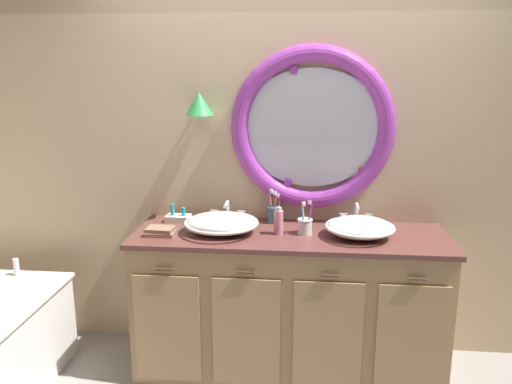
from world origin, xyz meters
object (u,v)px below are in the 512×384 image
object	(u,v)px
sink_basin_right	(360,227)
folded_hand_towel	(160,231)
toothbrush_holder_left	(274,213)
soap_dispenser	(279,222)
sink_basin_left	(221,223)
toiletry_basket	(178,218)
toothbrush_holder_right	(305,225)

from	to	relation	value
sink_basin_right	folded_hand_towel	xyz separation A→B (m)	(-1.16, -0.07, -0.04)
toothbrush_holder_left	soap_dispenser	size ratio (longest dim) A/B	1.24
sink_basin_left	toiletry_basket	xyz separation A→B (m)	(-0.31, 0.20, -0.03)
sink_basin_right	toothbrush_holder_right	bearing A→B (deg)	174.86
soap_dispenser	toiletry_basket	bearing A→B (deg)	163.93
soap_dispenser	folded_hand_towel	bearing A→B (deg)	-173.01
folded_hand_towel	toiletry_basket	xyz separation A→B (m)	(0.04, 0.27, 0.00)
toothbrush_holder_left	toiletry_basket	bearing A→B (deg)	-176.34
sink_basin_right	toothbrush_holder_left	world-z (taller)	toothbrush_holder_left
sink_basin_right	soap_dispenser	xyz separation A→B (m)	(-0.47, 0.01, 0.02)
sink_basin_left	toothbrush_holder_left	distance (m)	0.38
sink_basin_left	toothbrush_holder_right	xyz separation A→B (m)	(0.49, 0.03, -0.01)
sink_basin_left	toothbrush_holder_right	world-z (taller)	toothbrush_holder_right
sink_basin_left	sink_basin_right	bearing A→B (deg)	0.00
soap_dispenser	folded_hand_towel	world-z (taller)	soap_dispenser
toiletry_basket	soap_dispenser	bearing A→B (deg)	-16.07
sink_basin_left	toothbrush_holder_right	size ratio (longest dim) A/B	2.16
sink_basin_left	folded_hand_towel	world-z (taller)	sink_basin_left
folded_hand_towel	toiletry_basket	size ratio (longest dim) A/B	1.10
sink_basin_right	soap_dispenser	size ratio (longest dim) A/B	2.35
toothbrush_holder_right	folded_hand_towel	distance (m)	0.85
folded_hand_towel	sink_basin_right	bearing A→B (deg)	3.68
sink_basin_left	toiletry_basket	distance (m)	0.37
toothbrush_holder_left	soap_dispenser	distance (m)	0.23
toothbrush_holder_left	folded_hand_towel	distance (m)	0.72
toothbrush_holder_left	soap_dispenser	world-z (taller)	toothbrush_holder_left
toothbrush_holder_left	sink_basin_left	bearing A→B (deg)	-141.79
sink_basin_left	toothbrush_holder_right	distance (m)	0.49
sink_basin_left	toiletry_basket	world-z (taller)	sink_basin_left
sink_basin_left	toothbrush_holder_left	xyz separation A→B (m)	(0.30, 0.24, 0.00)
sink_basin_left	folded_hand_towel	bearing A→B (deg)	-168.00
toothbrush_holder_left	toothbrush_holder_right	world-z (taller)	toothbrush_holder_left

